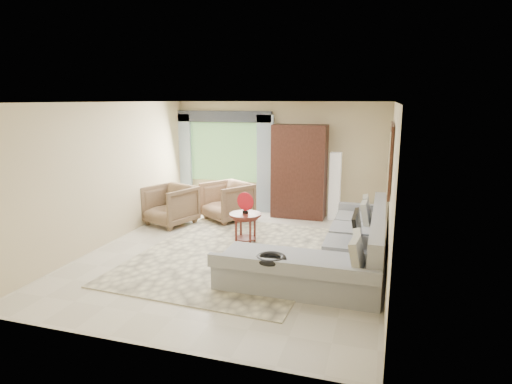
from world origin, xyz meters
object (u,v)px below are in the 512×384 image
(coffee_table, at_px, (245,228))
(armchair_right, at_px, (227,201))
(sectional_sofa, at_px, (339,252))
(armoire, at_px, (299,172))
(tv_screen, at_px, (357,228))
(floor_lamp, at_px, (335,186))
(potted_plant, at_px, (180,200))
(armchair_left, at_px, (170,205))

(coffee_table, height_order, armchair_right, armchair_right)
(sectional_sofa, bearing_deg, armchair_right, 141.51)
(armoire, bearing_deg, tv_screen, -63.19)
(sectional_sofa, distance_m, floor_lamp, 3.03)
(coffee_table, distance_m, floor_lamp, 2.66)
(floor_lamp, bearing_deg, tv_screen, -76.99)
(potted_plant, distance_m, armoire, 2.97)
(potted_plant, height_order, armoire, armoire)
(coffee_table, bearing_deg, armchair_right, 122.32)
(armchair_left, bearing_deg, floor_lamp, 44.81)
(sectional_sofa, height_order, armchair_right, sectional_sofa)
(sectional_sofa, relative_size, tv_screen, 4.68)
(armchair_right, height_order, potted_plant, armchair_right)
(potted_plant, bearing_deg, sectional_sofa, -32.21)
(coffee_table, bearing_deg, armchair_left, 158.96)
(sectional_sofa, height_order, coffee_table, sectional_sofa)
(sectional_sofa, height_order, armoire, armoire)
(sectional_sofa, relative_size, floor_lamp, 2.31)
(coffee_table, height_order, armoire, armoire)
(coffee_table, xyz_separation_m, armchair_right, (-0.91, 1.43, 0.12))
(potted_plant, bearing_deg, tv_screen, -31.29)
(armchair_left, relative_size, armchair_right, 0.99)
(sectional_sofa, relative_size, potted_plant, 6.47)
(tv_screen, height_order, armchair_right, tv_screen)
(armchair_left, relative_size, potted_plant, 1.74)
(tv_screen, xyz_separation_m, potted_plant, (-4.34, 2.64, -0.45))
(armchair_left, xyz_separation_m, potted_plant, (-0.33, 1.10, -0.16))
(sectional_sofa, height_order, tv_screen, tv_screen)
(potted_plant, distance_m, floor_lamp, 3.70)
(tv_screen, height_order, potted_plant, tv_screen)
(armoire, bearing_deg, floor_lamp, 4.29)
(armoire, bearing_deg, potted_plant, -173.39)
(coffee_table, xyz_separation_m, armchair_left, (-1.95, 0.75, 0.11))
(armchair_left, bearing_deg, armoire, 50.24)
(potted_plant, xyz_separation_m, armoire, (2.84, 0.33, 0.78))
(tv_screen, bearing_deg, armoire, 116.81)
(sectional_sofa, xyz_separation_m, coffee_table, (-1.80, 0.72, 0.03))
(coffee_table, distance_m, armchair_right, 1.70)
(sectional_sofa, relative_size, coffee_table, 5.88)
(tv_screen, distance_m, armoire, 3.34)
(tv_screen, distance_m, armchair_right, 3.72)
(armchair_right, bearing_deg, sectional_sofa, -5.08)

